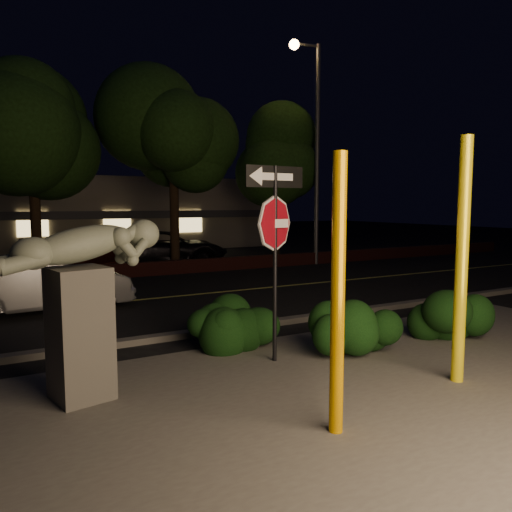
{
  "coord_description": "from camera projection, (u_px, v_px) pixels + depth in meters",
  "views": [
    {
      "loc": [
        -4.33,
        -5.95,
        2.57
      ],
      "look_at": [
        0.17,
        2.07,
        1.6
      ],
      "focal_mm": 35.0,
      "sensor_mm": 36.0,
      "label": 1
    }
  ],
  "objects": [
    {
      "name": "ground",
      "position": [
        132.0,
        283.0,
        16.21
      ],
      "size": [
        90.0,
        90.0,
        0.0
      ],
      "primitive_type": "plane",
      "color": "black",
      "rests_on": "ground"
    },
    {
      "name": "patio",
      "position": [
        357.0,
        395.0,
        6.67
      ],
      "size": [
        14.0,
        6.0,
        0.02
      ],
      "primitive_type": "cube",
      "color": "#4C4944",
      "rests_on": "ground"
    },
    {
      "name": "road",
      "position": [
        162.0,
        298.0,
        13.61
      ],
      "size": [
        80.0,
        8.0,
        0.01
      ],
      "primitive_type": "cube",
      "color": "black",
      "rests_on": "ground"
    },
    {
      "name": "lane_marking",
      "position": [
        162.0,
        297.0,
        13.61
      ],
      "size": [
        80.0,
        0.12,
        0.0
      ],
      "primitive_type": "cube",
      "color": "#BCBB4B",
      "rests_on": "road"
    },
    {
      "name": "curb",
      "position": [
        229.0,
        329.0,
        10.05
      ],
      "size": [
        80.0,
        0.25,
        0.12
      ],
      "primitive_type": "cube",
      "color": "#4C4944",
      "rests_on": "ground"
    },
    {
      "name": "brick_wall",
      "position": [
        122.0,
        271.0,
        17.32
      ],
      "size": [
        40.0,
        0.35,
        0.5
      ],
      "primitive_type": "cube",
      "color": "#3F1614",
      "rests_on": "ground"
    },
    {
      "name": "parking_lot",
      "position": [
        90.0,
        261.0,
        22.29
      ],
      "size": [
        40.0,
        12.0,
        0.01
      ],
      "primitive_type": "cube",
      "color": "black",
      "rests_on": "ground"
    },
    {
      "name": "building",
      "position": [
        61.0,
        214.0,
        29.01
      ],
      "size": [
        22.0,
        10.2,
        4.0
      ],
      "color": "#676052",
      "rests_on": "ground"
    },
    {
      "name": "tree_far_b",
      "position": [
        30.0,
        102.0,
        17.14
      ],
      "size": [
        5.2,
        5.2,
        8.41
      ],
      "color": "black",
      "rests_on": "ground"
    },
    {
      "name": "tree_far_c",
      "position": [
        173.0,
        123.0,
        19.27
      ],
      "size": [
        4.8,
        4.8,
        7.84
      ],
      "color": "black",
      "rests_on": "ground"
    },
    {
      "name": "tree_far_d",
      "position": [
        276.0,
        139.0,
        22.16
      ],
      "size": [
        4.4,
        4.4,
        7.42
      ],
      "color": "black",
      "rests_on": "ground"
    },
    {
      "name": "yellow_pole_left",
      "position": [
        338.0,
        296.0,
        5.45
      ],
      "size": [
        0.16,
        0.16,
        3.13
      ],
      "primitive_type": "cylinder",
      "color": "#DF9700",
      "rests_on": "ground"
    },
    {
      "name": "yellow_pole_right",
      "position": [
        462.0,
        262.0,
        7.03
      ],
      "size": [
        0.18,
        0.18,
        3.51
      ],
      "primitive_type": "cylinder",
      "color": "yellow",
      "rests_on": "ground"
    },
    {
      "name": "signpost",
      "position": [
        275.0,
        224.0,
        7.89
      ],
      "size": [
        1.07,
        0.12,
        3.16
      ],
      "rotation": [
        0.0,
        0.0,
        0.06
      ],
      "color": "black",
      "rests_on": "ground"
    },
    {
      "name": "sculpture",
      "position": [
        81.0,
        291.0,
        6.44
      ],
      "size": [
        2.2,
        0.99,
        2.35
      ],
      "rotation": [
        0.0,
        0.0,
        0.21
      ],
      "color": "#4C4944",
      "rests_on": "ground"
    },
    {
      "name": "hedge_center",
      "position": [
        238.0,
        320.0,
        8.91
      ],
      "size": [
        1.99,
        1.04,
        1.01
      ],
      "primitive_type": "ellipsoid",
      "rotation": [
        0.0,
        0.0,
        0.07
      ],
      "color": "black",
      "rests_on": "ground"
    },
    {
      "name": "hedge_right",
      "position": [
        354.0,
        324.0,
        8.47
      ],
      "size": [
        1.7,
        1.04,
        1.06
      ],
      "primitive_type": "ellipsoid",
      "rotation": [
        0.0,
        0.0,
        -0.11
      ],
      "color": "black",
      "rests_on": "ground"
    },
    {
      "name": "hedge_far_right",
      "position": [
        447.0,
        311.0,
        9.41
      ],
      "size": [
        1.87,
        1.55,
        1.11
      ],
      "primitive_type": "ellipsoid",
      "rotation": [
        0.0,
        0.0,
        -0.4
      ],
      "color": "black",
      "rests_on": "ground"
    },
    {
      "name": "streetlight",
      "position": [
        313.0,
        134.0,
        20.6
      ],
      "size": [
        1.36,
        0.46,
        9.11
      ],
      "rotation": [
        0.0,
        0.0,
        -0.16
      ],
      "color": "#4A4A4F",
      "rests_on": "ground"
    },
    {
      "name": "silver_sedan",
      "position": [
        40.0,
        284.0,
        11.73
      ],
      "size": [
        4.26,
        1.78,
        1.37
      ],
      "primitive_type": "imported",
      "rotation": [
        0.0,
        0.0,
        1.65
      ],
      "color": "silver",
      "rests_on": "ground"
    },
    {
      "name": "parked_car_darkred",
      "position": [
        87.0,
        252.0,
        19.64
      ],
      "size": [
        4.88,
        2.7,
        1.34
      ],
      "primitive_type": "imported",
      "rotation": [
        0.0,
        0.0,
        1.76
      ],
      "color": "#380F08",
      "rests_on": "ground"
    },
    {
      "name": "parked_car_dark",
      "position": [
        167.0,
        248.0,
        21.03
      ],
      "size": [
        5.57,
        3.8,
        1.42
      ],
      "primitive_type": "imported",
      "rotation": [
        0.0,
        0.0,
        1.26
      ],
      "color": "black",
      "rests_on": "ground"
    }
  ]
}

